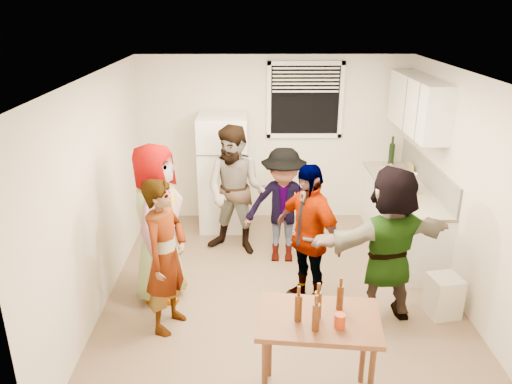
{
  "coord_description": "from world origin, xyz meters",
  "views": [
    {
      "loc": [
        -0.35,
        -5.07,
        3.19
      ],
      "look_at": [
        -0.29,
        0.29,
        1.15
      ],
      "focal_mm": 35.0,
      "sensor_mm": 36.0,
      "label": 1
    }
  ],
  "objects_px": {
    "beer_bottle_counter": "(411,203)",
    "guest_stripe": "(171,325)",
    "wine_bottle": "(390,165)",
    "blue_cup": "(397,203)",
    "guest_back_left": "(237,250)",
    "guest_orange": "(381,316)",
    "guest_black": "(305,300)",
    "red_cup": "(339,327)",
    "guest_grey": "(163,294)",
    "guest_back_right": "(282,259)",
    "trash_bin": "(444,294)",
    "refrigerator": "(223,173)",
    "kettle": "(392,175)",
    "beer_bottle_table": "(339,309)"
  },
  "relations": [
    {
      "from": "beer_bottle_counter",
      "to": "guest_stripe",
      "type": "height_order",
      "value": "beer_bottle_counter"
    },
    {
      "from": "wine_bottle",
      "to": "guest_stripe",
      "type": "height_order",
      "value": "wine_bottle"
    },
    {
      "from": "blue_cup",
      "to": "guest_back_left",
      "type": "relative_size",
      "value": 0.06
    },
    {
      "from": "guest_stripe",
      "to": "guest_back_left",
      "type": "distance_m",
      "value": 1.81
    },
    {
      "from": "guest_orange",
      "to": "guest_back_left",
      "type": "bearing_deg",
      "value": -60.18
    },
    {
      "from": "guest_black",
      "to": "red_cup",
      "type": "bearing_deg",
      "value": -34.93
    },
    {
      "from": "guest_grey",
      "to": "guest_black",
      "type": "distance_m",
      "value": 1.66
    },
    {
      "from": "guest_stripe",
      "to": "guest_black",
      "type": "xyz_separation_m",
      "value": [
        1.47,
        0.46,
        0.0
      ]
    },
    {
      "from": "guest_back_right",
      "to": "guest_black",
      "type": "distance_m",
      "value": 1.0
    },
    {
      "from": "trash_bin",
      "to": "refrigerator",
      "type": "bearing_deg",
      "value": 136.55
    },
    {
      "from": "wine_bottle",
      "to": "blue_cup",
      "type": "xyz_separation_m",
      "value": [
        -0.31,
        -1.5,
        0.0
      ]
    },
    {
      "from": "guest_stripe",
      "to": "guest_back_right",
      "type": "bearing_deg",
      "value": -19.97
    },
    {
      "from": "kettle",
      "to": "guest_grey",
      "type": "relative_size",
      "value": 0.13
    },
    {
      "from": "blue_cup",
      "to": "guest_stripe",
      "type": "relative_size",
      "value": 0.07
    },
    {
      "from": "guest_back_right",
      "to": "refrigerator",
      "type": "bearing_deg",
      "value": 130.81
    },
    {
      "from": "guest_orange",
      "to": "refrigerator",
      "type": "bearing_deg",
      "value": -68.96
    },
    {
      "from": "beer_bottle_counter",
      "to": "guest_orange",
      "type": "xyz_separation_m",
      "value": [
        -0.53,
        -1.04,
        -0.9
      ]
    },
    {
      "from": "red_cup",
      "to": "guest_orange",
      "type": "height_order",
      "value": "red_cup"
    },
    {
      "from": "blue_cup",
      "to": "red_cup",
      "type": "height_order",
      "value": "blue_cup"
    },
    {
      "from": "refrigerator",
      "to": "guest_stripe",
      "type": "bearing_deg",
      "value": -100.19
    },
    {
      "from": "guest_stripe",
      "to": "guest_orange",
      "type": "xyz_separation_m",
      "value": [
        2.27,
        0.14,
        0.0
      ]
    },
    {
      "from": "wine_bottle",
      "to": "guest_black",
      "type": "xyz_separation_m",
      "value": [
        -1.48,
        -2.22,
        -0.9
      ]
    },
    {
      "from": "beer_bottle_counter",
      "to": "guest_back_right",
      "type": "bearing_deg",
      "value": 170.02
    },
    {
      "from": "refrigerator",
      "to": "guest_black",
      "type": "relative_size",
      "value": 1.04
    },
    {
      "from": "guest_grey",
      "to": "guest_back_right",
      "type": "relative_size",
      "value": 1.19
    },
    {
      "from": "guest_stripe",
      "to": "guest_back_right",
      "type": "xyz_separation_m",
      "value": [
        1.26,
        1.44,
        0.0
      ]
    },
    {
      "from": "red_cup",
      "to": "guest_orange",
      "type": "distance_m",
      "value": 1.72
    },
    {
      "from": "guest_back_right",
      "to": "guest_orange",
      "type": "height_order",
      "value": "guest_back_right"
    },
    {
      "from": "trash_bin",
      "to": "red_cup",
      "type": "xyz_separation_m",
      "value": [
        -1.39,
        -1.36,
        0.58
      ]
    },
    {
      "from": "beer_bottle_counter",
      "to": "refrigerator",
      "type": "bearing_deg",
      "value": 150.23
    },
    {
      "from": "refrigerator",
      "to": "beer_bottle_table",
      "type": "bearing_deg",
      "value": -71.94
    },
    {
      "from": "guest_back_left",
      "to": "guest_stripe",
      "type": "bearing_deg",
      "value": -91.98
    },
    {
      "from": "trash_bin",
      "to": "guest_back_right",
      "type": "xyz_separation_m",
      "value": [
        -1.67,
        1.27,
        -0.25
      ]
    },
    {
      "from": "guest_black",
      "to": "blue_cup",
      "type": "bearing_deg",
      "value": 84.03
    },
    {
      "from": "kettle",
      "to": "beer_bottle_table",
      "type": "relative_size",
      "value": 1.1
    },
    {
      "from": "refrigerator",
      "to": "red_cup",
      "type": "bearing_deg",
      "value": -73.65
    },
    {
      "from": "guest_stripe",
      "to": "refrigerator",
      "type": "bearing_deg",
      "value": 11.07
    },
    {
      "from": "guest_back_left",
      "to": "guest_back_right",
      "type": "xyz_separation_m",
      "value": [
        0.61,
        -0.24,
        0.0
      ]
    },
    {
      "from": "guest_grey",
      "to": "guest_back_right",
      "type": "height_order",
      "value": "guest_grey"
    },
    {
      "from": "guest_stripe",
      "to": "red_cup",
      "type": "bearing_deg",
      "value": -106.42
    },
    {
      "from": "blue_cup",
      "to": "red_cup",
      "type": "relative_size",
      "value": 0.92
    },
    {
      "from": "beer_bottle_counter",
      "to": "guest_back_left",
      "type": "relative_size",
      "value": 0.13
    },
    {
      "from": "red_cup",
      "to": "guest_stripe",
      "type": "distance_m",
      "value": 2.11
    },
    {
      "from": "kettle",
      "to": "guest_stripe",
      "type": "relative_size",
      "value": 0.15
    },
    {
      "from": "blue_cup",
      "to": "trash_bin",
      "type": "xyz_separation_m",
      "value": [
        0.29,
        -1.01,
        -0.65
      ]
    },
    {
      "from": "trash_bin",
      "to": "guest_back_left",
      "type": "xyz_separation_m",
      "value": [
        -2.27,
        1.52,
        -0.25
      ]
    },
    {
      "from": "kettle",
      "to": "guest_stripe",
      "type": "bearing_deg",
      "value": -127.6
    },
    {
      "from": "wine_bottle",
      "to": "guest_back_right",
      "type": "height_order",
      "value": "wine_bottle"
    },
    {
      "from": "beer_bottle_counter",
      "to": "guest_back_left",
      "type": "distance_m",
      "value": 2.38
    },
    {
      "from": "guest_orange",
      "to": "guest_grey",
      "type": "bearing_deg",
      "value": -27.28
    }
  ]
}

